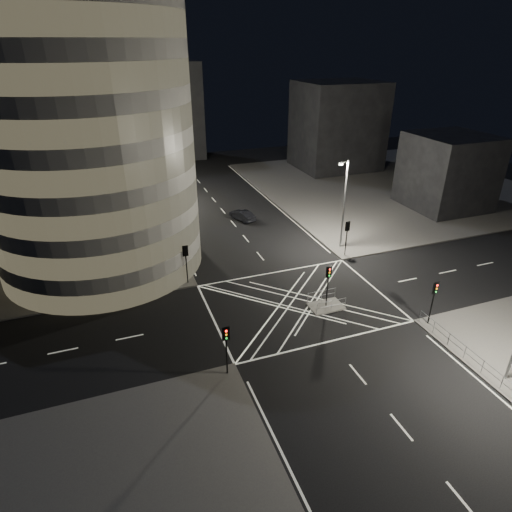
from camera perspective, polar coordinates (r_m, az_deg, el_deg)
name	(u,v)px	position (r m, az deg, el deg)	size (l,w,h in m)	color
ground	(299,303)	(39.48, 5.69, -6.19)	(120.00, 120.00, 0.00)	black
sidewalk_far_right	(389,185)	(74.76, 17.27, 9.02)	(42.00, 42.00, 0.15)	#565451
central_island	(326,306)	(39.14, 9.30, -6.63)	(3.00, 2.00, 0.15)	slate
office_tower_curved	(36,138)	(49.49, -27.24, 13.77)	(30.00, 29.00, 27.20)	gray
office_block_rear	(44,119)	(72.70, -26.47, 16.06)	(24.00, 16.00, 22.00)	gray
building_right_far	(337,126)	(81.92, 10.77, 16.70)	(14.00, 12.00, 15.00)	black
building_right_near	(448,171)	(66.05, 24.17, 10.24)	(10.00, 10.00, 10.00)	black
building_far_end	(154,112)	(89.17, -13.43, 18.13)	(18.00, 8.00, 18.00)	black
tree_a	(162,233)	(42.28, -12.38, 3.01)	(3.96, 3.96, 6.94)	black
tree_b	(154,214)	(47.91, -13.46, 5.43)	(4.17, 4.17, 6.80)	black
tree_c	(147,196)	(53.48, -14.37, 7.80)	(4.57, 4.57, 7.23)	black
tree_d	(140,176)	(58.98, -15.18, 10.24)	(4.50, 4.50, 7.96)	black
tree_e	(136,171)	(64.97, -15.69, 10.91)	(4.10, 4.10, 6.91)	black
traffic_signal_fl	(186,257)	(41.31, -9.34, -0.18)	(0.55, 0.22, 4.00)	black
traffic_signal_nl	(226,342)	(30.01, -4.01, -11.33)	(0.55, 0.22, 4.00)	black
traffic_signal_fr	(347,232)	(47.23, 12.04, 3.13)	(0.55, 0.22, 4.00)	black
traffic_signal_nr	(434,295)	(37.75, 22.65, -4.84)	(0.55, 0.22, 4.00)	black
traffic_signal_island	(328,279)	(37.67, 9.62, -3.02)	(0.55, 0.22, 4.00)	black
street_lamp_left_near	(167,214)	(44.88, -11.72, 5.52)	(1.25, 0.25, 10.00)	slate
street_lamp_left_far	(146,169)	(61.94, -14.51, 11.12)	(1.25, 0.25, 10.00)	slate
street_lamp_right_far	(344,202)	(48.34, 11.65, 7.08)	(1.25, 0.25, 10.00)	slate
railing_near_right	(474,359)	(35.68, 27.01, -12.14)	(0.06, 11.70, 1.10)	slate
railing_island_south	(331,306)	(38.16, 10.01, -6.53)	(2.80, 0.06, 1.10)	slate
railing_island_north	(322,295)	(39.46, 8.75, -5.20)	(2.80, 0.06, 1.10)	slate
sedan	(242,215)	(56.98, -1.84, 5.45)	(1.43, 4.10, 1.35)	black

